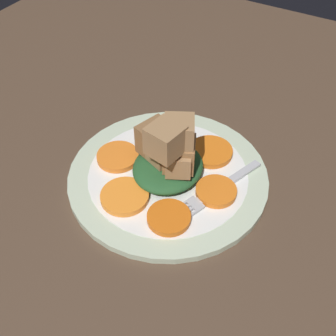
% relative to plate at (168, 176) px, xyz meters
% --- Properties ---
extents(table_slab, '(1.20, 1.20, 0.02)m').
position_rel_plate_xyz_m(table_slab, '(0.00, 0.00, -0.02)').
color(table_slab, '#4C3828').
rests_on(table_slab, ground).
extents(plate, '(0.28, 0.28, 0.01)m').
position_rel_plate_xyz_m(plate, '(0.00, 0.00, 0.00)').
color(plate, beige).
rests_on(plate, table_slab).
extents(carrot_slice_0, '(0.06, 0.06, 0.01)m').
position_rel_plate_xyz_m(carrot_slice_0, '(-0.01, 0.08, 0.01)').
color(carrot_slice_0, orange).
rests_on(carrot_slice_0, plate).
extents(carrot_slice_1, '(0.06, 0.06, 0.01)m').
position_rel_plate_xyz_m(carrot_slice_1, '(-0.07, 0.03, 0.01)').
color(carrot_slice_1, orange).
rests_on(carrot_slice_1, plate).
extents(carrot_slice_2, '(0.06, 0.06, 0.01)m').
position_rel_plate_xyz_m(carrot_slice_2, '(-0.07, -0.04, 0.01)').
color(carrot_slice_2, '#D76115').
rests_on(carrot_slice_2, plate).
extents(carrot_slice_3, '(0.05, 0.05, 0.01)m').
position_rel_plate_xyz_m(carrot_slice_3, '(0.00, -0.07, 0.01)').
color(carrot_slice_3, orange).
rests_on(carrot_slice_3, plate).
extents(carrot_slice_4, '(0.06, 0.06, 0.01)m').
position_rel_plate_xyz_m(carrot_slice_4, '(0.07, -0.03, 0.01)').
color(carrot_slice_4, orange).
rests_on(carrot_slice_4, plate).
extents(carrot_slice_5, '(0.07, 0.07, 0.01)m').
position_rel_plate_xyz_m(carrot_slice_5, '(0.07, 0.05, 0.01)').
color(carrot_slice_5, orange).
rests_on(carrot_slice_5, plate).
extents(center_pile, '(0.10, 0.10, 0.10)m').
position_rel_plate_xyz_m(center_pile, '(-0.00, -0.00, 0.04)').
color(center_pile, '#235128').
rests_on(center_pile, plate).
extents(fork, '(0.17, 0.08, 0.00)m').
position_rel_plate_xyz_m(fork, '(-0.00, -0.07, 0.01)').
color(fork, '#B2B2B7').
rests_on(fork, plate).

